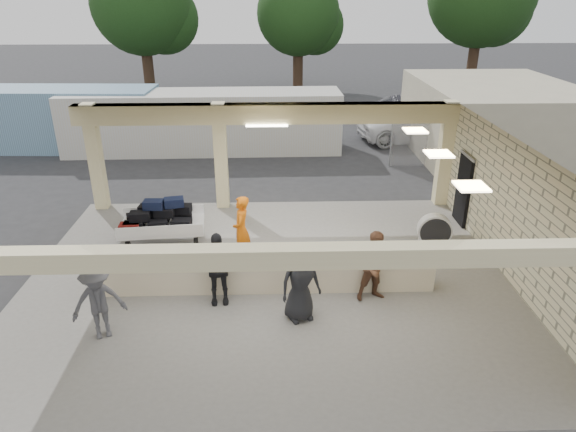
{
  "coord_description": "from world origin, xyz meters",
  "views": [
    {
      "loc": [
        0.19,
        -11.16,
        6.79
      ],
      "look_at": [
        0.55,
        1.0,
        1.36
      ],
      "focal_mm": 32.0,
      "sensor_mm": 36.0,
      "label": 1
    }
  ],
  "objects_px": {
    "baggage_counter": "(267,271)",
    "passenger_a": "(376,266)",
    "passenger_d": "(300,281)",
    "drum_fan": "(434,231)",
    "car_dark": "(414,112)",
    "passenger_c": "(98,302)",
    "car_white_a": "(416,125)",
    "container_blue": "(40,119)",
    "baggage_handler": "(241,230)",
    "luggage_cart": "(160,221)",
    "container_white": "(203,122)",
    "car_white_b": "(494,122)",
    "passenger_b": "(217,268)"
  },
  "relations": [
    {
      "from": "baggage_counter",
      "to": "passenger_a",
      "type": "distance_m",
      "value": 2.59
    },
    {
      "from": "passenger_a",
      "to": "passenger_d",
      "type": "bearing_deg",
      "value": -170.62
    },
    {
      "from": "drum_fan",
      "to": "car_dark",
      "type": "xyz_separation_m",
      "value": [
        3.02,
        14.11,
        0.12
      ]
    },
    {
      "from": "passenger_c",
      "to": "car_white_a",
      "type": "distance_m",
      "value": 18.41
    },
    {
      "from": "container_blue",
      "to": "passenger_a",
      "type": "bearing_deg",
      "value": -43.14
    },
    {
      "from": "baggage_handler",
      "to": "car_white_a",
      "type": "relative_size",
      "value": 0.34
    },
    {
      "from": "drum_fan",
      "to": "baggage_handler",
      "type": "distance_m",
      "value": 5.32
    },
    {
      "from": "luggage_cart",
      "to": "passenger_c",
      "type": "bearing_deg",
      "value": -101.12
    },
    {
      "from": "passenger_a",
      "to": "passenger_d",
      "type": "relative_size",
      "value": 0.94
    },
    {
      "from": "luggage_cart",
      "to": "container_white",
      "type": "height_order",
      "value": "container_white"
    },
    {
      "from": "passenger_c",
      "to": "baggage_counter",
      "type": "bearing_deg",
      "value": 4.82
    },
    {
      "from": "baggage_counter",
      "to": "passenger_d",
      "type": "bearing_deg",
      "value": -58.41
    },
    {
      "from": "passenger_d",
      "to": "car_white_b",
      "type": "height_order",
      "value": "passenger_d"
    },
    {
      "from": "passenger_b",
      "to": "car_white_b",
      "type": "bearing_deg",
      "value": 44.3
    },
    {
      "from": "passenger_b",
      "to": "container_blue",
      "type": "height_order",
      "value": "container_blue"
    },
    {
      "from": "baggage_counter",
      "to": "container_white",
      "type": "bearing_deg",
      "value": 103.62
    },
    {
      "from": "passenger_c",
      "to": "car_white_a",
      "type": "relative_size",
      "value": 0.31
    },
    {
      "from": "drum_fan",
      "to": "luggage_cart",
      "type": "bearing_deg",
      "value": -177.17
    },
    {
      "from": "passenger_d",
      "to": "container_white",
      "type": "relative_size",
      "value": 0.15
    },
    {
      "from": "passenger_c",
      "to": "container_white",
      "type": "relative_size",
      "value": 0.14
    },
    {
      "from": "car_white_a",
      "to": "passenger_c",
      "type": "bearing_deg",
      "value": 137.13
    },
    {
      "from": "container_white",
      "to": "baggage_counter",
      "type": "bearing_deg",
      "value": -77.4
    },
    {
      "from": "passenger_b",
      "to": "car_white_a",
      "type": "height_order",
      "value": "passenger_b"
    },
    {
      "from": "passenger_c",
      "to": "passenger_d",
      "type": "distance_m",
      "value": 4.18
    },
    {
      "from": "drum_fan",
      "to": "car_white_a",
      "type": "distance_m",
      "value": 11.71
    },
    {
      "from": "passenger_d",
      "to": "car_dark",
      "type": "relative_size",
      "value": 0.4
    },
    {
      "from": "drum_fan",
      "to": "baggage_handler",
      "type": "bearing_deg",
      "value": -167.35
    },
    {
      "from": "drum_fan",
      "to": "baggage_handler",
      "type": "relative_size",
      "value": 0.56
    },
    {
      "from": "car_white_b",
      "to": "drum_fan",
      "type": "bearing_deg",
      "value": 144.46
    },
    {
      "from": "luggage_cart",
      "to": "container_white",
      "type": "bearing_deg",
      "value": 83.71
    },
    {
      "from": "luggage_cart",
      "to": "container_blue",
      "type": "xyz_separation_m",
      "value": [
        -7.35,
        10.15,
        0.54
      ]
    },
    {
      "from": "container_blue",
      "to": "luggage_cart",
      "type": "bearing_deg",
      "value": -51.67
    },
    {
      "from": "passenger_a",
      "to": "car_dark",
      "type": "height_order",
      "value": "passenger_a"
    },
    {
      "from": "passenger_b",
      "to": "passenger_d",
      "type": "xyz_separation_m",
      "value": [
        1.85,
        -0.68,
        0.04
      ]
    },
    {
      "from": "baggage_handler",
      "to": "container_white",
      "type": "xyz_separation_m",
      "value": [
        -2.25,
        10.61,
        0.3
      ]
    },
    {
      "from": "passenger_a",
      "to": "passenger_d",
      "type": "distance_m",
      "value": 1.91
    },
    {
      "from": "car_dark",
      "to": "container_white",
      "type": "relative_size",
      "value": 0.38
    },
    {
      "from": "baggage_counter",
      "to": "car_dark",
      "type": "xyz_separation_m",
      "value": [
        7.63,
        16.07,
        0.19
      ]
    },
    {
      "from": "baggage_counter",
      "to": "car_dark",
      "type": "relative_size",
      "value": 1.77
    },
    {
      "from": "car_white_b",
      "to": "passenger_c",
      "type": "bearing_deg",
      "value": 130.06
    },
    {
      "from": "drum_fan",
      "to": "car_white_a",
      "type": "height_order",
      "value": "car_white_a"
    },
    {
      "from": "baggage_handler",
      "to": "passenger_b",
      "type": "relative_size",
      "value": 1.04
    },
    {
      "from": "luggage_cart",
      "to": "passenger_a",
      "type": "xyz_separation_m",
      "value": [
        5.53,
        -2.98,
        0.14
      ]
    },
    {
      "from": "luggage_cart",
      "to": "car_dark",
      "type": "relative_size",
      "value": 0.52
    },
    {
      "from": "passenger_c",
      "to": "car_white_b",
      "type": "height_order",
      "value": "passenger_c"
    },
    {
      "from": "baggage_counter",
      "to": "container_blue",
      "type": "relative_size",
      "value": 0.78
    },
    {
      "from": "luggage_cart",
      "to": "car_white_b",
      "type": "bearing_deg",
      "value": 33.25
    },
    {
      "from": "car_white_b",
      "to": "baggage_handler",
      "type": "bearing_deg",
      "value": 129.62
    },
    {
      "from": "baggage_handler",
      "to": "passenger_c",
      "type": "xyz_separation_m",
      "value": [
        -2.75,
        -3.15,
        -0.09
      ]
    },
    {
      "from": "drum_fan",
      "to": "passenger_b",
      "type": "xyz_separation_m",
      "value": [
        -5.72,
        -2.48,
        0.33
      ]
    }
  ]
}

